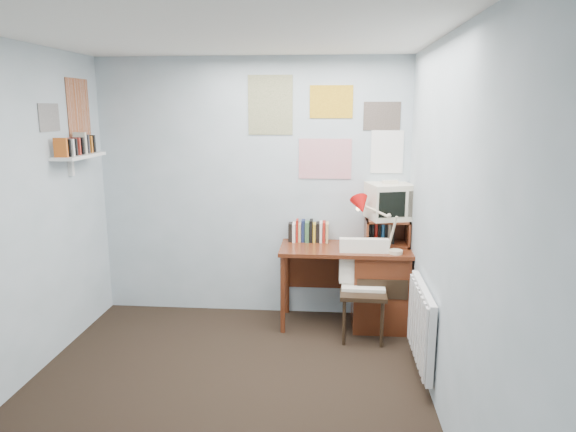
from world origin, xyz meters
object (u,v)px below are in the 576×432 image
(desk_lamp, at_px, (397,229))
(wall_shelf, at_px, (79,156))
(desk, at_px, (373,284))
(desk_chair, at_px, (363,293))
(tv_riser, at_px, (387,232))
(crt_tv, at_px, (389,200))
(radiator, at_px, (422,325))

(desk_lamp, xyz_separation_m, wall_shelf, (-2.74, -0.20, 0.64))
(desk_lamp, distance_m, wall_shelf, 2.82)
(desk, xyz_separation_m, desk_chair, (-0.11, -0.30, 0.02))
(tv_riser, distance_m, crt_tv, 0.31)
(desk, relative_size, radiator, 1.50)
(tv_riser, distance_m, wall_shelf, 2.83)
(desk_lamp, bearing_deg, wall_shelf, -165.61)
(desk_chair, distance_m, desk_lamp, 0.63)
(desk_lamp, relative_size, radiator, 0.55)
(tv_riser, height_order, wall_shelf, wall_shelf)
(desk, bearing_deg, radiator, -72.76)
(desk_lamp, xyz_separation_m, crt_tv, (-0.04, 0.31, 0.21))
(wall_shelf, bearing_deg, desk, 8.40)
(desk_chair, relative_size, crt_tv, 2.25)
(tv_riser, relative_size, radiator, 0.50)
(tv_riser, bearing_deg, radiator, -80.72)
(crt_tv, bearing_deg, desk, -151.28)
(wall_shelf, bearing_deg, desk_chair, 1.75)
(desk_lamp, bearing_deg, desk, 143.03)
(desk, relative_size, tv_riser, 3.00)
(desk, height_order, radiator, desk)
(crt_tv, xyz_separation_m, radiator, (0.16, -1.06, -0.77))
(desk, relative_size, wall_shelf, 1.94)
(desk_chair, height_order, crt_tv, crt_tv)
(desk_lamp, relative_size, crt_tv, 1.16)
(crt_tv, relative_size, wall_shelf, 0.61)
(desk, distance_m, wall_shelf, 2.87)
(tv_riser, relative_size, wall_shelf, 0.65)
(crt_tv, distance_m, radiator, 1.32)
(desk_lamp, bearing_deg, desk_chair, -146.56)
(crt_tv, bearing_deg, tv_riser, -139.95)
(crt_tv, bearing_deg, wall_shelf, 174.77)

